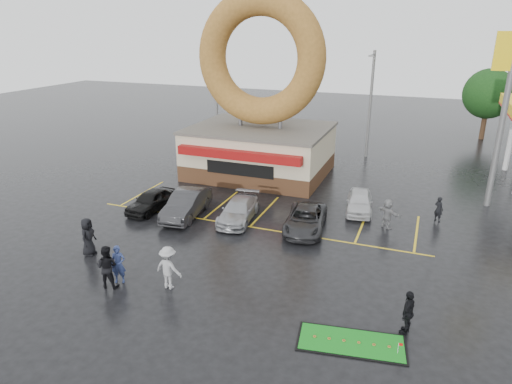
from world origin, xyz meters
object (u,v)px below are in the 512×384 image
(car_dgrey, at_px, (186,204))
(person_blue, at_px, (118,264))
(donut_shop, at_px, (260,117))
(person_cameraman, at_px, (408,312))
(streetlight_mid, at_px, (370,102))
(putting_green, at_px, (351,342))
(dumpster, at_px, (196,167))
(car_white, at_px, (359,202))
(shell_sign, at_px, (508,89))
(car_black, at_px, (151,200))
(car_silver, at_px, (239,210))
(streetlight_left, at_px, (216,95))
(car_grey, at_px, (305,219))

(car_dgrey, distance_m, person_blue, 7.84)
(donut_shop, distance_m, person_cameraman, 20.64)
(streetlight_mid, distance_m, putting_green, 26.32)
(dumpster, bearing_deg, streetlight_mid, 55.65)
(car_white, relative_size, person_cameraman, 2.15)
(shell_sign, bearing_deg, person_blue, -134.92)
(dumpster, bearing_deg, car_white, 1.88)
(putting_green, bearing_deg, car_white, 97.98)
(car_dgrey, relative_size, person_cameraman, 2.63)
(donut_shop, relative_size, car_black, 3.51)
(car_silver, height_order, person_cameraman, person_cameraman)
(streetlight_mid, bearing_deg, dumpster, -139.16)
(person_cameraman, xyz_separation_m, putting_green, (-1.80, -1.37, -0.86))
(streetlight_left, relative_size, person_blue, 5.04)
(streetlight_mid, height_order, person_cameraman, streetlight_mid)
(car_white, relative_size, putting_green, 0.93)
(streetlight_mid, bearing_deg, putting_green, -82.77)
(car_silver, relative_size, dumpster, 2.41)
(donut_shop, relative_size, car_white, 3.53)
(streetlight_left, bearing_deg, shell_sign, -18.99)
(shell_sign, height_order, car_grey, shell_sign)
(streetlight_left, relative_size, putting_green, 2.18)
(streetlight_left, bearing_deg, dumpster, -74.38)
(car_dgrey, bearing_deg, car_white, 18.67)
(streetlight_left, relative_size, dumpster, 5.00)
(donut_shop, height_order, car_grey, donut_shop)
(car_dgrey, relative_size, car_silver, 1.07)
(car_grey, bearing_deg, car_black, 176.31)
(shell_sign, height_order, car_white, shell_sign)
(donut_shop, bearing_deg, car_dgrey, -97.02)
(streetlight_left, xyz_separation_m, car_dgrey, (5.83, -16.42, -4.01))
(donut_shop, distance_m, car_dgrey, 10.23)
(car_silver, distance_m, person_blue, 8.64)
(car_white, distance_m, dumpster, 13.30)
(car_dgrey, bearing_deg, donut_shop, 76.61)
(car_dgrey, xyz_separation_m, dumpster, (-3.33, 7.48, -0.12))
(streetlight_mid, height_order, car_silver, streetlight_mid)
(streetlight_left, relative_size, car_grey, 1.97)
(car_black, height_order, dumpster, car_black)
(car_white, xyz_separation_m, person_cameraman, (3.59, -11.39, 0.24))
(donut_shop, bearing_deg, shell_sign, -3.47)
(car_white, bearing_deg, streetlight_left, 134.43)
(car_grey, relative_size, person_cameraman, 2.57)
(putting_green, bearing_deg, person_cameraman, 37.33)
(donut_shop, distance_m, dumpster, 6.23)
(streetlight_left, xyz_separation_m, car_grey, (13.07, -15.73, -4.15))
(putting_green, bearing_deg, streetlight_mid, 97.23)
(person_blue, height_order, putting_green, person_blue)
(shell_sign, height_order, putting_green, shell_sign)
(car_black, bearing_deg, shell_sign, 27.40)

